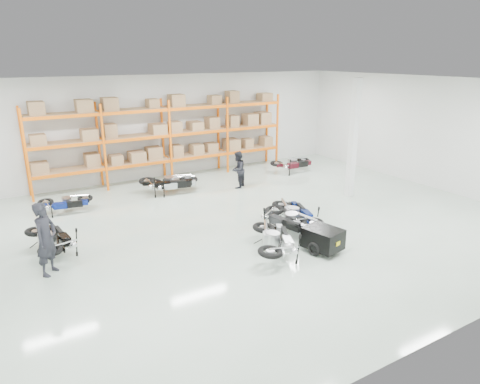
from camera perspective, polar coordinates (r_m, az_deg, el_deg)
room at (r=13.30m, az=0.30°, el=4.59°), size 18.00×18.00×18.00m
pallet_rack at (r=19.02m, az=-9.84°, el=8.37°), size 11.28×0.98×3.62m
structural_column at (r=16.86m, az=14.85°, el=6.83°), size 0.25×0.25×4.50m
moto_blue_centre at (r=13.75m, az=7.45°, el=-2.36°), size 1.54×2.12×1.24m
moto_silver_left at (r=11.76m, az=4.76°, el=-5.79°), size 1.76×2.17×1.26m
moto_black_far_left at (r=12.90m, az=-23.87°, el=-5.28°), size 1.12×1.95×1.20m
moto_touring_right at (r=13.28m, az=6.49°, el=-3.11°), size 1.33×2.04×1.22m
trailer at (r=12.21m, az=10.99°, el=-6.12°), size 0.98×1.71×0.69m
moto_back_a at (r=16.11m, az=-22.29°, el=-0.95°), size 1.69×1.08×1.01m
moto_back_b at (r=17.24m, az=-8.82°, el=1.57°), size 1.88×1.20×1.13m
moto_back_c at (r=17.25m, az=-9.62°, el=1.75°), size 2.13×1.49×1.25m
moto_back_d at (r=20.26m, az=7.07°, el=4.15°), size 1.86×1.00×1.17m
person_left at (r=11.67m, az=-24.45°, el=-5.72°), size 0.79×0.82×1.89m
person_back at (r=17.69m, az=-0.29°, el=2.99°), size 0.95×0.92×1.54m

